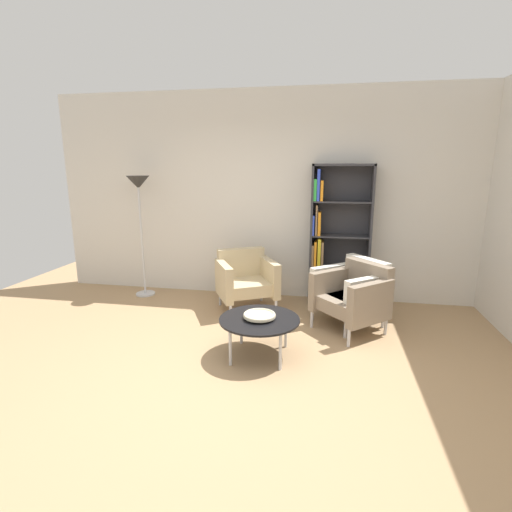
{
  "coord_description": "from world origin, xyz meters",
  "views": [
    {
      "loc": [
        0.79,
        -3.03,
        1.86
      ],
      "look_at": [
        0.07,
        0.84,
        0.95
      ],
      "focal_mm": 27.07,
      "sensor_mm": 36.0,
      "label": 1
    }
  ],
  "objects_px": {
    "armchair_spare_guest": "(246,279)",
    "armchair_near_window": "(354,296)",
    "bookshelf_tall": "(334,238)",
    "armchair_by_bookshelf": "(352,290)",
    "coffee_table_low": "(259,321)",
    "floor_lamp_torchiere": "(139,197)",
    "decorative_bowl": "(259,315)"
  },
  "relations": [
    {
      "from": "decorative_bowl",
      "to": "armchair_near_window",
      "type": "height_order",
      "value": "armchair_near_window"
    },
    {
      "from": "bookshelf_tall",
      "to": "armchair_spare_guest",
      "type": "distance_m",
      "value": 1.32
    },
    {
      "from": "armchair_spare_guest",
      "to": "armchair_by_bookshelf",
      "type": "height_order",
      "value": "same"
    },
    {
      "from": "bookshelf_tall",
      "to": "armchair_spare_guest",
      "type": "bearing_deg",
      "value": -157.16
    },
    {
      "from": "bookshelf_tall",
      "to": "coffee_table_low",
      "type": "distance_m",
      "value": 1.97
    },
    {
      "from": "decorative_bowl",
      "to": "bookshelf_tall",
      "type": "bearing_deg",
      "value": 67.96
    },
    {
      "from": "armchair_spare_guest",
      "to": "floor_lamp_torchiere",
      "type": "height_order",
      "value": "floor_lamp_torchiere"
    },
    {
      "from": "armchair_spare_guest",
      "to": "armchair_near_window",
      "type": "relative_size",
      "value": 0.98
    },
    {
      "from": "armchair_by_bookshelf",
      "to": "floor_lamp_torchiere",
      "type": "bearing_deg",
      "value": -139.72
    },
    {
      "from": "floor_lamp_torchiere",
      "to": "bookshelf_tall",
      "type": "bearing_deg",
      "value": 3.98
    },
    {
      "from": "armchair_by_bookshelf",
      "to": "floor_lamp_torchiere",
      "type": "distance_m",
      "value": 3.18
    },
    {
      "from": "bookshelf_tall",
      "to": "armchair_by_bookshelf",
      "type": "distance_m",
      "value": 0.9
    },
    {
      "from": "armchair_by_bookshelf",
      "to": "floor_lamp_torchiere",
      "type": "relative_size",
      "value": 0.55
    },
    {
      "from": "armchair_near_window",
      "to": "bookshelf_tall",
      "type": "bearing_deg",
      "value": 151.87
    },
    {
      "from": "armchair_spare_guest",
      "to": "armchair_by_bookshelf",
      "type": "xyz_separation_m",
      "value": [
        1.37,
        -0.24,
        0.0
      ]
    },
    {
      "from": "decorative_bowl",
      "to": "armchair_near_window",
      "type": "bearing_deg",
      "value": 41.04
    },
    {
      "from": "decorative_bowl",
      "to": "armchair_spare_guest",
      "type": "xyz_separation_m",
      "value": [
        -0.42,
        1.29,
        -0.02
      ]
    },
    {
      "from": "armchair_by_bookshelf",
      "to": "coffee_table_low",
      "type": "bearing_deg",
      "value": -81.96
    },
    {
      "from": "coffee_table_low",
      "to": "armchair_near_window",
      "type": "height_order",
      "value": "armchair_near_window"
    },
    {
      "from": "bookshelf_tall",
      "to": "armchair_near_window",
      "type": "relative_size",
      "value": 2.0
    },
    {
      "from": "floor_lamp_torchiere",
      "to": "armchair_by_bookshelf",
      "type": "bearing_deg",
      "value": -10.14
    },
    {
      "from": "coffee_table_low",
      "to": "floor_lamp_torchiere",
      "type": "distance_m",
      "value": 2.77
    },
    {
      "from": "bookshelf_tall",
      "to": "armchair_near_window",
      "type": "xyz_separation_m",
      "value": [
        0.24,
        -0.93,
        -0.49
      ]
    },
    {
      "from": "armchair_near_window",
      "to": "armchair_by_bookshelf",
      "type": "relative_size",
      "value": 1.0
    },
    {
      "from": "bookshelf_tall",
      "to": "decorative_bowl",
      "type": "distance_m",
      "value": 1.96
    },
    {
      "from": "armchair_spare_guest",
      "to": "floor_lamp_torchiere",
      "type": "bearing_deg",
      "value": 141.33
    },
    {
      "from": "bookshelf_tall",
      "to": "decorative_bowl",
      "type": "xyz_separation_m",
      "value": [
        -0.71,
        -1.76,
        -0.47
      ]
    },
    {
      "from": "coffee_table_low",
      "to": "armchair_by_bookshelf",
      "type": "xyz_separation_m",
      "value": [
        0.95,
        1.04,
        0.04
      ]
    },
    {
      "from": "coffee_table_low",
      "to": "armchair_near_window",
      "type": "bearing_deg",
      "value": 41.04
    },
    {
      "from": "decorative_bowl",
      "to": "floor_lamp_torchiere",
      "type": "xyz_separation_m",
      "value": [
        -2.01,
        1.57,
        1.01
      ]
    },
    {
      "from": "armchair_near_window",
      "to": "floor_lamp_torchiere",
      "type": "bearing_deg",
      "value": -146.63
    },
    {
      "from": "coffee_table_low",
      "to": "decorative_bowl",
      "type": "distance_m",
      "value": 0.06
    }
  ]
}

